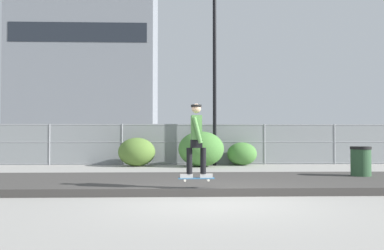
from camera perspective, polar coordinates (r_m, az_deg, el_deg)
name	(u,v)px	position (r m, az deg, el deg)	size (l,w,h in m)	color
ground_plane	(212,201)	(8.44, 2.85, -10.78)	(120.00, 120.00, 0.00)	gray
gravel_berm	(204,182)	(10.91, 1.74, -8.13)	(14.15, 3.84, 0.18)	#3D3A38
skateboard	(196,178)	(8.99, 0.62, -7.59)	(0.81, 0.24, 0.07)	#2D608C
skater	(196,136)	(8.94, 0.61, -1.59)	(0.72, 0.59, 1.65)	#B2ADA8
chain_fence	(194,144)	(18.31, 0.24, -2.72)	(19.57, 0.06, 1.85)	gray
street_lamp	(215,58)	(18.11, 3.22, 9.48)	(0.44, 0.44, 7.82)	black
parked_car_near	(145,144)	(21.36, -6.71, -2.76)	(4.46, 2.07, 1.66)	#474C54
parked_car_mid	(252,144)	(21.67, 8.51, -2.74)	(4.43, 2.01, 1.66)	#B7BABF
library_building	(88,62)	(59.02, -14.50, 8.60)	(18.90, 12.08, 22.96)	slate
shrub_left	(137,152)	(17.50, -7.85, -3.81)	(1.59, 1.30, 1.23)	#567A33
shrub_center	(201,149)	(17.14, 1.31, -3.42)	(1.95, 1.59, 1.50)	#477F38
shrub_right	(242,154)	(18.00, 7.11, -4.08)	(1.32, 1.08, 1.02)	#477F38
trash_bin	(361,164)	(12.61, 22.84, -5.15)	(0.59, 0.59, 1.03)	#2D5133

